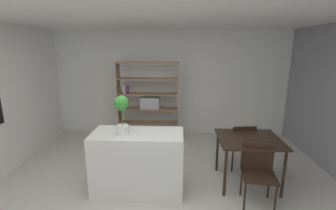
{
  "coord_description": "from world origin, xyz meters",
  "views": [
    {
      "loc": [
        0.49,
        -2.82,
        2.16
      ],
      "look_at": [
        0.3,
        1.13,
        1.19
      ],
      "focal_mm": 25.31,
      "sensor_mm": 36.0,
      "label": 1
    }
  ],
  "objects": [
    {
      "name": "ceiling_slab",
      "position": [
        0.0,
        0.0,
        2.6
      ],
      "size": [
        6.38,
        6.16,
        0.06
      ],
      "color": "white",
      "rests_on": "ground_plane"
    },
    {
      "name": "dining_table",
      "position": [
        1.59,
        0.71,
        0.69
      ],
      "size": [
        0.96,
        0.87,
        0.78
      ],
      "color": "black",
      "rests_on": "ground_plane"
    },
    {
      "name": "open_bookshelf",
      "position": [
        -0.29,
        2.63,
        0.87
      ],
      "size": [
        1.43,
        0.32,
        1.83
      ],
      "color": "#997551",
      "rests_on": "ground_plane"
    },
    {
      "name": "dining_chair_far",
      "position": [
        1.6,
        1.17,
        0.51
      ],
      "size": [
        0.45,
        0.48,
        0.85
      ],
      "rotation": [
        0.0,
        0.0,
        3.24
      ],
      "color": "black",
      "rests_on": "ground_plane"
    },
    {
      "name": "ground_plane",
      "position": [
        0.0,
        0.0,
        0.0
      ],
      "size": [
        8.76,
        8.76,
        0.0
      ],
      "primitive_type": "plane",
      "color": "beige"
    },
    {
      "name": "kitchen_island",
      "position": [
        -0.12,
        0.44,
        0.47
      ],
      "size": [
        1.35,
        0.64,
        0.93
      ],
      "primitive_type": "cube",
      "color": "white",
      "rests_on": "ground_plane"
    },
    {
      "name": "dining_chair_near",
      "position": [
        1.6,
        0.25,
        0.51
      ],
      "size": [
        0.49,
        0.48,
        0.85
      ],
      "rotation": [
        0.0,
        0.0,
        -0.12
      ],
      "color": "black",
      "rests_on": "ground_plane"
    },
    {
      "name": "potted_plant_on_island",
      "position": [
        -0.32,
        0.39,
        1.28
      ],
      "size": [
        0.21,
        0.21,
        0.57
      ],
      "color": "white",
      "rests_on": "kitchen_island"
    },
    {
      "name": "back_partition",
      "position": [
        0.0,
        3.05,
        1.28
      ],
      "size": [
        6.38,
        0.06,
        2.57
      ],
      "primitive_type": "cube",
      "color": "white",
      "rests_on": "ground_plane"
    }
  ]
}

